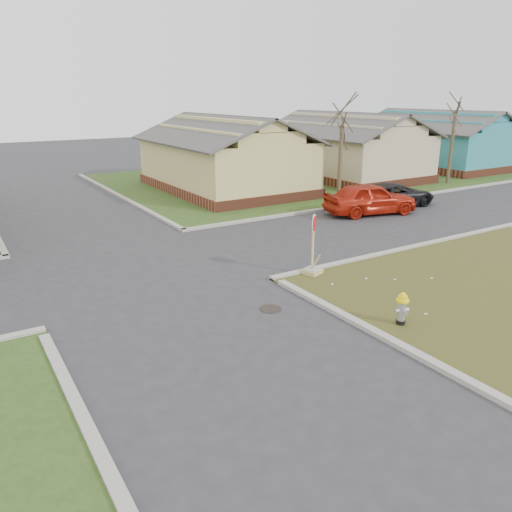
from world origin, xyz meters
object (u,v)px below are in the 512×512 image
fire_hydrant (402,307)px  red_sedan (370,198)px  stop_sign (312,261)px  dark_pickup (395,194)px

fire_hydrant → red_sedan: bearing=66.7°
fire_hydrant → stop_sign: stop_sign is taller
fire_hydrant → red_sedan: size_ratio=0.19×
stop_sign → dark_pickup: (10.65, 6.32, 0.13)m
fire_hydrant → stop_sign: size_ratio=0.43×
fire_hydrant → dark_pickup: (11.08, 10.65, 0.09)m
fire_hydrant → stop_sign: 4.35m
fire_hydrant → dark_pickup: 15.37m
fire_hydrant → stop_sign: bearing=101.7°
dark_pickup → fire_hydrant: bearing=140.2°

